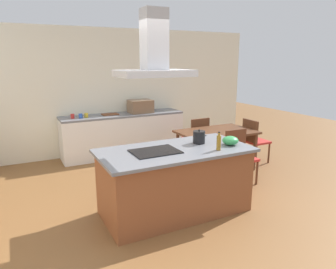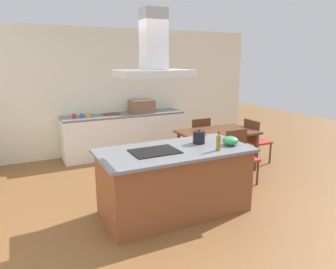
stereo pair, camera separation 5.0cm
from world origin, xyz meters
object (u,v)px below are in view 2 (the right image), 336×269
Objects in this scene: chair_facing_island at (240,153)px; countertop_microwave at (142,106)px; tea_kettle at (199,137)px; dining_table at (217,135)px; cooktop at (155,151)px; mixing_bowl at (230,141)px; cutting_board at (111,114)px; chair_at_right_end at (255,138)px; olive_oil_bottle at (218,143)px; chair_facing_back_wall at (198,136)px; coffee_mug_yellow at (88,115)px; coffee_mug_blue at (82,116)px; coffee_mug_red at (74,116)px; range_hood at (154,55)px.

countertop_microwave is at bearing 108.94° from chair_facing_island.
dining_table is at bearing 44.79° from tea_kettle.
countertop_microwave is 0.36× the size of dining_table.
cooktop is 2.70× the size of mixing_bowl.
tea_kettle reaches higher than cutting_board.
countertop_microwave is (-0.10, 3.04, 0.08)m from mixing_bowl.
chair_at_right_end is at bearing 23.16° from cooktop.
olive_oil_bottle reaches higher than chair_facing_back_wall.
coffee_mug_yellow is (-0.24, 2.83, 0.04)m from cooktop.
cooktop is at bearing -85.15° from coffee_mug_yellow.
coffee_mug_blue is 0.10× the size of chair_facing_back_wall.
cooktop is 0.74m from tea_kettle.
chair_facing_island is 1.13m from chair_at_right_end.
mixing_bowl is 2.47× the size of coffee_mug_yellow.
coffee_mug_red is 0.10× the size of chair_facing_back_wall.
olive_oil_bottle is at bearing -70.00° from coffee_mug_blue.
olive_oil_bottle reaches higher than cutting_board.
olive_oil_bottle is 3.30m from coffee_mug_blue.
olive_oil_bottle is 0.27× the size of chair_facing_island.
mixing_bowl is at bearing -75.85° from cutting_board.
olive_oil_bottle is (0.77, -0.30, 0.10)m from cooktop.
countertop_microwave is 0.69m from cutting_board.
olive_oil_bottle is 0.33m from mixing_bowl.
tea_kettle reaches higher than chair_facing_island.
chair_facing_island is (1.01, 0.79, -0.50)m from olive_oil_bottle.
coffee_mug_red is 0.16m from coffee_mug_blue.
cutting_board is (-0.78, 3.09, -0.05)m from mixing_bowl.
chair_at_right_end is (1.97, 1.05, -0.48)m from tea_kettle.
mixing_bowl is 3.29m from coffee_mug_blue.
cutting_board is at bearing 11.19° from coffee_mug_blue.
cooktop is 6.67× the size of coffee_mug_red.
mixing_bowl is 0.25× the size of chair_facing_back_wall.
coffee_mug_red reaches higher than chair_at_right_end.
range_hood is at bearing -134.43° from chair_facing_back_wall.
dining_table is 0.93m from chair_at_right_end.
countertop_microwave reaches higher than coffee_mug_blue.
tea_kettle is at bearing 95.82° from olive_oil_bottle.
chair_facing_back_wall is at bearing 90.00° from chair_facing_island.
mixing_bowl is at bearing -66.42° from coffee_mug_yellow.
dining_table is at bearing 90.00° from chair_facing_island.
chair_facing_back_wall is (2.14, -0.98, -0.44)m from coffee_mug_blue.
mixing_bowl is at bearing -62.36° from coffee_mug_red.
cutting_board is at bearing 98.52° from olive_oil_bottle.
chair_facing_back_wall is at bearing 45.57° from cooktop.
cooktop is 0.43× the size of dining_table.
chair_at_right_end is (0.92, -0.00, -0.16)m from dining_table.
dining_table is (1.06, 1.05, -0.32)m from tea_kettle.
coffee_mug_blue is at bearing 115.68° from mixing_bowl.
cutting_board is 0.24× the size of dining_table.
countertop_microwave is (0.24, 2.77, 0.05)m from tea_kettle.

